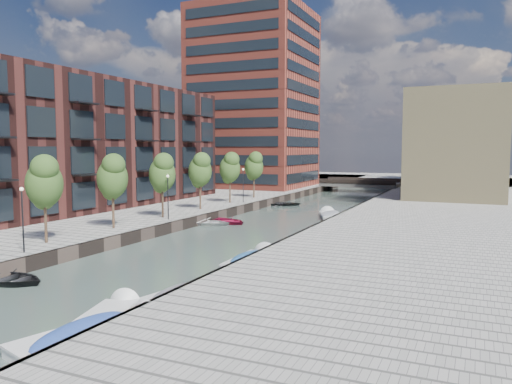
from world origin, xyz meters
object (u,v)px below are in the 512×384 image
Objects in this scene: motorboat_3 at (252,260)px; bridge at (360,184)px; sloop_2 at (228,223)px; sloop_4 at (284,205)px; motorboat_4 at (329,215)px; tree_2 at (112,176)px; tree_3 at (162,172)px; sloop_3 at (208,225)px; tree_4 at (200,169)px; tree_5 at (230,167)px; tree_6 at (254,165)px; motorboat_2 at (108,317)px; tree_1 at (44,181)px; car at (416,189)px; motorboat_1 at (183,294)px; sloop_1 at (8,283)px; motorboat_0 at (94,334)px.

bridge is at bearing 95.41° from motorboat_3.
sloop_2 is 0.82× the size of motorboat_3.
motorboat_4 is (8.62, -8.74, 0.22)m from sloop_4.
tree_2 is 1.00× the size of tree_3.
tree_4 is at bearing 33.02° from sloop_3.
motorboat_3 is (13.89, -2.90, -5.09)m from tree_2.
tree_6 is at bearing 90.00° from tree_5.
tree_4 is at bearing -153.10° from motorboat_4.
bridge is 2.41× the size of motorboat_3.
motorboat_2 is at bearing -86.64° from bridge.
motorboat_4 is at bearing 65.40° from tree_1.
car is (15.19, 14.01, 1.65)m from sloop_4.
motorboat_3 is (9.98, -32.00, 0.22)m from sloop_4.
sloop_4 is (3.91, 8.10, -5.31)m from tree_5.
tree_5 and tree_6 have the same top height.
sloop_2 is at bearing 112.07° from motorboat_1.
tree_6 is 1.10× the size of motorboat_3.
tree_1 is 28.00m from tree_5.
sloop_2 is 25.28m from motorboat_1.
motorboat_2 is (12.57, -43.36, -5.22)m from tree_6.
tree_6 is 17.34m from sloop_2.
motorboat_4 is (12.53, 20.36, -5.09)m from tree_2.
tree_3 is (0.00, 7.00, 0.00)m from tree_2.
sloop_2 is 0.95× the size of sloop_3.
sloop_1 is at bearing -136.20° from motorboat_3.
motorboat_0 is 37.85m from motorboat_4.
sloop_2 is 28.64m from motorboat_2.
motorboat_0 is 60.84m from car.
motorboat_0 is at bearing -51.93° from tree_2.
tree_5 is at bearing -90.00° from tree_6.
sloop_4 is 33.52m from motorboat_3.
bridge reaches higher than car.
sloop_3 is (-0.30, 23.06, 0.00)m from sloop_1.
tree_1 is 1.00× the size of tree_2.
bridge is 2.18× the size of tree_2.
tree_4 is at bearing -90.00° from tree_6.
tree_5 is 28.11m from motorboat_3.
tree_1 is at bearing -90.00° from tree_6.
tree_6 reaches higher than car.
bridge reaches higher than sloop_1.
bridge is 57.17m from motorboat_3.
car is (5.22, 54.45, 1.47)m from motorboat_1.
tree_1 is 21.00m from tree_4.
tree_2 is 11.84m from sloop_3.
sloop_1 is 25.05m from sloop_2.
tree_3 is at bearing -90.00° from tree_4.
tree_4 reaches higher than sloop_2.
sloop_2 is at bearing 77.09° from tree_1.
tree_2 is 1.00× the size of tree_4.
motorboat_2 is (12.57, -29.36, -5.22)m from tree_4.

